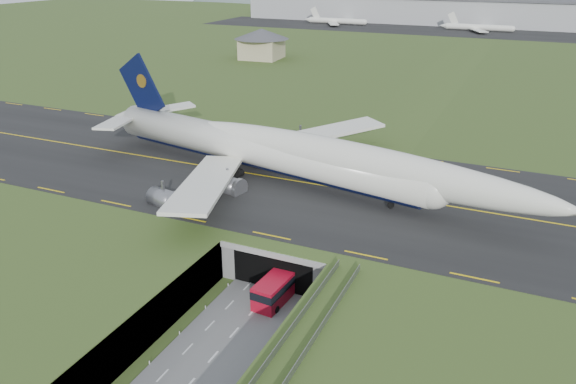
% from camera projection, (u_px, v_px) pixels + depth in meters
% --- Properties ---
extents(ground, '(900.00, 900.00, 0.00)m').
position_uv_depth(ground, '(246.00, 321.00, 71.85)').
color(ground, '#3A5020').
rests_on(ground, ground).
extents(airfield_deck, '(800.00, 800.00, 6.00)m').
position_uv_depth(airfield_deck, '(245.00, 301.00, 70.69)').
color(airfield_deck, gray).
rests_on(airfield_deck, ground).
extents(trench_road, '(12.00, 75.00, 0.20)m').
position_uv_depth(trench_road, '(215.00, 355.00, 65.50)').
color(trench_road, slate).
rests_on(trench_road, ground).
extents(taxiway, '(800.00, 44.00, 0.18)m').
position_uv_depth(taxiway, '(334.00, 188.00, 97.28)').
color(taxiway, black).
rests_on(taxiway, airfield_deck).
extents(tunnel_portal, '(17.00, 22.30, 6.00)m').
position_uv_depth(tunnel_portal, '(297.00, 242.00, 84.63)').
color(tunnel_portal, gray).
rests_on(tunnel_portal, ground).
extents(jumbo_jet, '(92.39, 59.08, 19.92)m').
position_uv_depth(jumbo_jet, '(287.00, 154.00, 97.79)').
color(jumbo_jet, white).
rests_on(jumbo_jet, ground).
extents(shuttle_tram, '(3.90, 8.85, 3.49)m').
position_uv_depth(shuttle_tram, '(277.00, 288.00, 75.52)').
color(shuttle_tram, '#AF0B21').
rests_on(shuttle_tram, ground).
extents(service_building, '(22.84, 22.84, 11.58)m').
position_uv_depth(service_building, '(262.00, 41.00, 218.34)').
color(service_building, '#BDB188').
rests_on(service_building, ground).
extents(cargo_terminal, '(320.00, 67.00, 15.60)m').
position_uv_depth(cargo_terminal, '(493.00, 13.00, 318.55)').
color(cargo_terminal, '#B2B2B2').
rests_on(cargo_terminal, ground).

